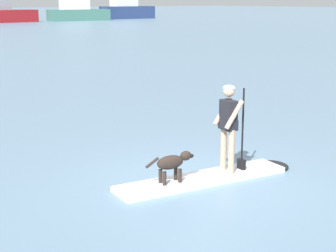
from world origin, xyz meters
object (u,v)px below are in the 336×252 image
object	(u,v)px
dog	(173,163)
moored_boat_starboard	(78,11)
person_paddler	(229,122)
paddleboard	(212,177)
moored_boat_outer	(126,9)

from	to	relation	value
dog	moored_boat_starboard	size ratio (longest dim) A/B	0.10
person_paddler	moored_boat_starboard	world-z (taller)	moored_boat_starboard
dog	moored_boat_starboard	world-z (taller)	moored_boat_starboard
paddleboard	person_paddler	distance (m)	1.10
moored_boat_starboard	dog	bearing A→B (deg)	-120.02
person_paddler	dog	world-z (taller)	person_paddler
paddleboard	moored_boat_starboard	distance (m)	78.83
person_paddler	moored_boat_starboard	distance (m)	78.70
dog	moored_boat_outer	xyz separation A→B (m)	(51.04, 71.01, 1.25)
paddleboard	person_paddler	size ratio (longest dim) A/B	2.25
paddleboard	moored_boat_outer	bearing A→B (deg)	54.82
paddleboard	dog	distance (m)	0.98
moored_boat_outer	dog	bearing A→B (deg)	-125.70
paddleboard	moored_boat_starboard	bearing A→B (deg)	60.59
moored_boat_starboard	moored_boat_outer	xyz separation A→B (m)	(11.47, 2.53, 0.17)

